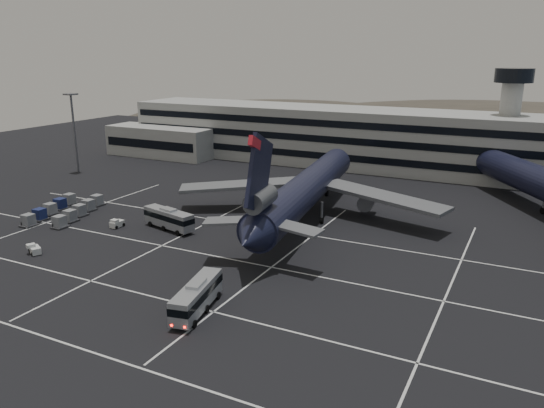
% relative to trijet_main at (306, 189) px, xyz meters
% --- Properties ---
extents(ground, '(260.00, 260.00, 0.00)m').
position_rel_trijet_main_xyz_m(ground, '(-7.64, -25.33, -5.25)').
color(ground, black).
rests_on(ground, ground).
extents(lane_markings, '(90.00, 55.62, 0.01)m').
position_rel_trijet_main_xyz_m(lane_markings, '(-6.69, -24.61, -5.24)').
color(lane_markings, silver).
rests_on(lane_markings, ground).
extents(terminal, '(125.00, 26.00, 24.00)m').
position_rel_trijet_main_xyz_m(terminal, '(-10.58, 45.81, 1.68)').
color(terminal, gray).
rests_on(terminal, ground).
extents(hills, '(352.00, 180.00, 44.00)m').
position_rel_trijet_main_xyz_m(hills, '(10.35, 144.67, -17.32)').
color(hills, '#38332B').
rests_on(hills, ground).
extents(lightpole_left, '(2.40, 2.40, 18.28)m').
position_rel_trijet_main_xyz_m(lightpole_left, '(-62.64, 9.67, 6.57)').
color(lightpole_left, slate).
rests_on(lightpole_left, ground).
extents(trijet_main, '(47.00, 57.63, 18.08)m').
position_rel_trijet_main_xyz_m(trijet_main, '(0.00, 0.00, 0.00)').
color(trijet_main, black).
rests_on(trijet_main, ground).
extents(bus_near, '(4.24, 10.13, 3.48)m').
position_rel_trijet_main_xyz_m(bus_near, '(2.73, -36.00, -3.34)').
color(bus_near, '#94979C').
rests_on(bus_near, ground).
extents(bus_far, '(10.16, 4.61, 3.49)m').
position_rel_trijet_main_xyz_m(bus_far, '(-17.28, -14.80, -3.34)').
color(bus_far, '#94979C').
rests_on(bus_far, ground).
extents(tug_a, '(1.39, 2.29, 1.45)m').
position_rel_trijet_main_xyz_m(tug_a, '(-25.44, -17.86, -4.61)').
color(tug_a, silver).
rests_on(tug_a, ground).
extents(tug_b, '(2.58, 2.20, 1.43)m').
position_rel_trijet_main_xyz_m(tug_b, '(-27.43, -31.98, -4.62)').
color(tug_b, silver).
rests_on(tug_b, ground).
extents(uld_cluster, '(12.00, 17.02, 2.01)m').
position_rel_trijet_main_xyz_m(uld_cluster, '(-38.13, -16.80, -4.27)').
color(uld_cluster, '#2D2D30').
rests_on(uld_cluster, ground).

